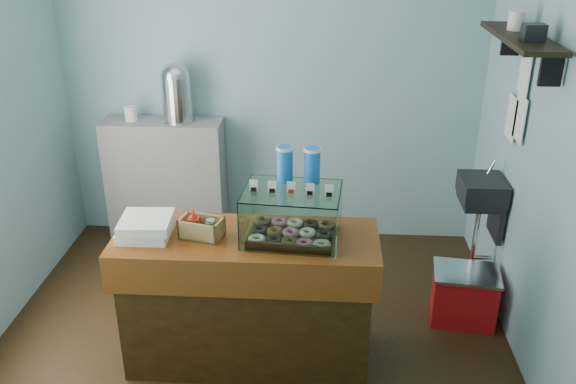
# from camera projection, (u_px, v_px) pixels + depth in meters

# --- Properties ---
(ground) EXTENTS (3.50, 3.50, 0.00)m
(ground) POSITION_uv_depth(u_px,v_px,m) (254.00, 332.00, 4.26)
(ground) COLOR black
(ground) RESTS_ON ground
(room_shell) EXTENTS (3.54, 3.04, 2.82)m
(room_shell) POSITION_uv_depth(u_px,v_px,m) (252.00, 94.00, 3.56)
(room_shell) COLOR #81B2BD
(room_shell) RESTS_ON ground
(counter) EXTENTS (1.60, 0.60, 0.90)m
(counter) POSITION_uv_depth(u_px,v_px,m) (248.00, 298.00, 3.84)
(counter) COLOR #3E270B
(counter) RESTS_ON ground
(back_shelf) EXTENTS (1.00, 0.32, 1.10)m
(back_shelf) POSITION_uv_depth(u_px,v_px,m) (167.00, 182.00, 5.28)
(back_shelf) COLOR gray
(back_shelf) RESTS_ON ground
(display_case) EXTENTS (0.60, 0.46, 0.53)m
(display_case) POSITION_uv_depth(u_px,v_px,m) (293.00, 210.00, 3.61)
(display_case) COLOR black
(display_case) RESTS_ON counter
(condiment_crate) EXTENTS (0.28, 0.21, 0.17)m
(condiment_crate) POSITION_uv_depth(u_px,v_px,m) (201.00, 227.00, 3.64)
(condiment_crate) COLOR tan
(condiment_crate) RESTS_ON counter
(pastry_boxes) EXTENTS (0.32, 0.32, 0.12)m
(pastry_boxes) POSITION_uv_depth(u_px,v_px,m) (146.00, 227.00, 3.65)
(pastry_boxes) COLOR white
(pastry_boxes) RESTS_ON counter
(coffee_urn) EXTENTS (0.27, 0.27, 0.49)m
(coffee_urn) POSITION_uv_depth(u_px,v_px,m) (177.00, 91.00, 4.94)
(coffee_urn) COLOR silver
(coffee_urn) RESTS_ON back_shelf
(red_cooler) EXTENTS (0.49, 0.40, 0.40)m
(red_cooler) POSITION_uv_depth(u_px,v_px,m) (464.00, 295.00, 4.32)
(red_cooler) COLOR red
(red_cooler) RESTS_ON ground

